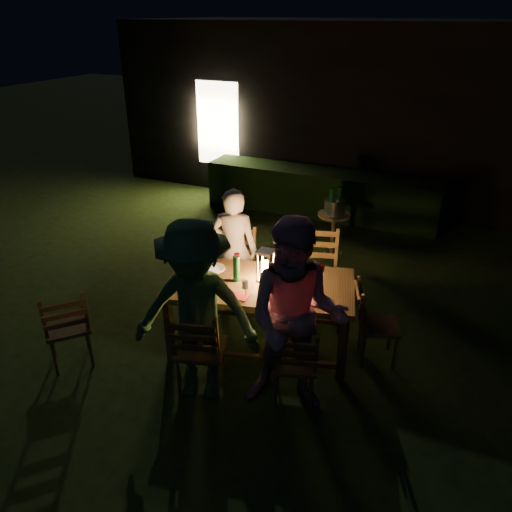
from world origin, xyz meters
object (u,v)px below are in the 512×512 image
at_px(side_table, 334,218).
at_px(ice_bucket, 335,207).
at_px(chair_near_left, 201,363).
at_px(dining_table, 260,289).
at_px(chair_far_left, 234,284).
at_px(bottle_table, 236,269).
at_px(chair_spare, 70,340).
at_px(person_opp_right, 296,319).
at_px(person_house_side, 234,249).
at_px(bottle_bucket_b, 339,203).
at_px(chair_near_right, 294,376).
at_px(lantern, 266,267).
at_px(chair_far_right, 315,290).
at_px(chair_end, 376,336).
at_px(bottle_bucket_a, 331,204).
at_px(person_opp_left, 196,313).

distance_m(side_table, ice_bucket, 0.19).
bearing_deg(chair_near_left, dining_table, 57.06).
bearing_deg(dining_table, chair_far_left, 120.20).
relative_size(chair_far_left, bottle_table, 3.71).
bearing_deg(chair_spare, person_opp_right, -38.69).
distance_m(chair_far_left, person_house_side, 0.46).
relative_size(person_opp_right, side_table, 2.90).
relative_size(dining_table, chair_far_left, 2.04).
relative_size(chair_spare, bottle_table, 3.43).
relative_size(person_opp_right, bottle_bucket_b, 5.84).
bearing_deg(chair_far_left, chair_near_right, 123.10).
bearing_deg(side_table, bottle_table, -95.80).
relative_size(dining_table, person_house_side, 1.38).
relative_size(lantern, bottle_bucket_b, 1.09).
bearing_deg(ice_bucket, side_table, 0.00).
height_order(chair_far_right, chair_end, chair_far_right).
bearing_deg(dining_table, bottle_bucket_b, 73.42).
distance_m(person_opp_right, lantern, 0.96).
xyz_separation_m(chair_far_left, bottle_bucket_a, (0.61, 1.96, 0.49)).
relative_size(chair_near_left, bottle_bucket_b, 3.15).
distance_m(person_opp_right, side_table, 3.38).
bearing_deg(person_opp_left, chair_far_left, 89.96).
relative_size(chair_spare, person_opp_right, 0.51).
bearing_deg(person_opp_left, person_opp_right, -0.00).
height_order(chair_near_left, chair_far_right, chair_far_right).
xyz_separation_m(dining_table, chair_near_left, (-0.24, -0.86, -0.42)).
bearing_deg(side_table, chair_near_left, -94.40).
bearing_deg(chair_near_right, chair_far_left, 116.25).
xyz_separation_m(lantern, side_table, (-0.00, 2.57, -0.39)).
xyz_separation_m(chair_far_right, person_opp_left, (-0.56, -1.80, 0.58)).
bearing_deg(dining_table, bottle_bucket_a, 75.58).
distance_m(person_opp_right, bottle_bucket_b, 3.39).
bearing_deg(person_opp_right, chair_spare, 175.03).
relative_size(person_opp_left, bottle_table, 6.44).
bearing_deg(chair_near_right, bottle_bucket_a, 82.56).
relative_size(chair_near_left, chair_far_left, 0.97).
relative_size(chair_far_left, bottle_bucket_a, 3.24).
height_order(bottle_table, ice_bucket, bottle_table).
relative_size(chair_near_right, bottle_bucket_a, 2.81).
xyz_separation_m(chair_end, person_house_side, (-1.84, 0.36, 0.49)).
bearing_deg(bottle_bucket_a, lantern, -88.77).
bearing_deg(chair_spare, ice_bucket, 16.81).
height_order(chair_far_right, person_opp_left, person_opp_left).
relative_size(chair_near_left, chair_spare, 1.05).
distance_m(chair_end, lantern, 1.37).
height_order(person_opp_left, ice_bucket, person_opp_left).
bearing_deg(person_house_side, dining_table, 118.76).
distance_m(chair_near_right, chair_end, 1.09).
bearing_deg(person_opp_left, chair_spare, 171.95).
bearing_deg(chair_end, chair_near_right, -50.36).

